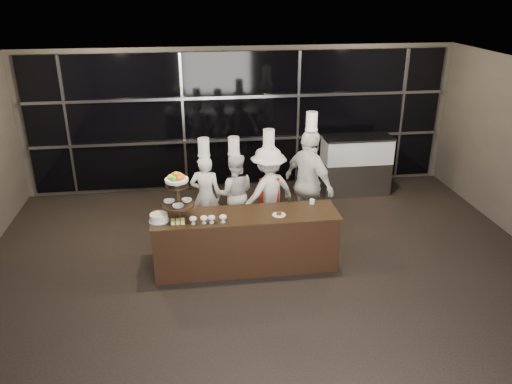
{
  "coord_description": "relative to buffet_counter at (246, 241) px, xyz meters",
  "views": [
    {
      "loc": [
        -1.08,
        -5.18,
        4.18
      ],
      "look_at": [
        -0.11,
        1.9,
        1.15
      ],
      "focal_mm": 35.0,
      "sensor_mm": 36.0,
      "label": 1
    }
  ],
  "objects": [
    {
      "name": "pastry_squares",
      "position": [
        -1.02,
        -0.16,
        0.48
      ],
      "size": [
        0.2,
        0.13,
        0.05
      ],
      "color": "#FAED7A",
      "rests_on": "buffet_counter"
    },
    {
      "name": "display_case",
      "position": [
        2.64,
        2.7,
        0.22
      ],
      "size": [
        1.42,
        0.62,
        1.24
      ],
      "color": "#A5A5AA",
      "rests_on": "ground"
    },
    {
      "name": "buffet_counter",
      "position": [
        0.0,
        0.0,
        0.0
      ],
      "size": [
        2.84,
        0.74,
        0.92
      ],
      "color": "black",
      "rests_on": "ground"
    },
    {
      "name": "chef_cup",
      "position": [
        1.09,
        0.25,
        0.49
      ],
      "size": [
        0.08,
        0.08,
        0.07
      ],
      "primitive_type": "cylinder",
      "color": "white",
      "rests_on": "buffet_counter"
    },
    {
      "name": "chef_d",
      "position": [
        1.21,
        0.96,
        0.51
      ],
      "size": [
        0.96,
        1.21,
        2.23
      ],
      "color": "white",
      "rests_on": "ground"
    },
    {
      "name": "display_stand",
      "position": [
        -1.0,
        -0.0,
        0.87
      ],
      "size": [
        0.48,
        0.48,
        0.74
      ],
      "color": "black",
      "rests_on": "buffet_counter"
    },
    {
      "name": "chef_a",
      "position": [
        -0.56,
        1.21,
        0.31
      ],
      "size": [
        0.6,
        0.45,
        1.78
      ],
      "color": "silver",
      "rests_on": "ground"
    },
    {
      "name": "room",
      "position": [
        0.31,
        -1.6,
        1.03
      ],
      "size": [
        10.0,
        10.0,
        10.0
      ],
      "color": "black",
      "rests_on": "ground"
    },
    {
      "name": "compotes",
      "position": [
        -0.58,
        -0.22,
        0.54
      ],
      "size": [
        0.55,
        0.11,
        0.12
      ],
      "color": "silver",
      "rests_on": "buffet_counter"
    },
    {
      "name": "chef_c",
      "position": [
        0.51,
        1.01,
        0.37
      ],
      "size": [
        1.22,
        1.03,
        1.94
      ],
      "color": "white",
      "rests_on": "ground"
    },
    {
      "name": "layer_cake",
      "position": [
        -1.29,
        -0.05,
        0.51
      ],
      "size": [
        0.3,
        0.3,
        0.11
      ],
      "color": "white",
      "rests_on": "buffet_counter"
    },
    {
      "name": "chef_b",
      "position": [
        -0.05,
        1.26,
        0.28
      ],
      "size": [
        0.76,
        0.62,
        1.77
      ],
      "color": "white",
      "rests_on": "ground"
    },
    {
      "name": "small_plate",
      "position": [
        0.49,
        -0.1,
        0.47
      ],
      "size": [
        0.2,
        0.2,
        0.05
      ],
      "color": "white",
      "rests_on": "buffet_counter"
    },
    {
      "name": "window_wall",
      "position": [
        0.31,
        3.33,
        1.04
      ],
      "size": [
        8.6,
        0.1,
        2.8
      ],
      "color": "black",
      "rests_on": "ground"
    }
  ]
}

